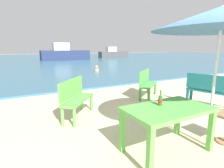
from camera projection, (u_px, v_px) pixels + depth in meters
ground_plane at (215, 143)px, 3.15m from camera, size 120.00×120.00×0.00m
sea_water at (36, 59)px, 28.95m from camera, size 120.00×50.00×0.08m
picnic_table_green at (168, 114)px, 2.79m from camera, size 1.40×0.80×0.76m
beer_bottle_amber at (160, 100)px, 2.84m from camera, size 0.07×0.07×0.26m
patio_umbrella at (222, 18)px, 2.66m from camera, size 2.10×2.10×2.30m
bench_teal_center at (208, 88)px, 5.06m from camera, size 0.67×1.25×0.95m
bench_green_left at (147, 82)px, 6.02m from camera, size 1.17×1.01×0.95m
bench_green_right at (75, 96)px, 4.25m from camera, size 1.07×1.14×0.95m
swimmer_person at (97, 69)px, 12.55m from camera, size 0.34×0.34×0.41m
boat_fishing_trawler at (65, 54)px, 24.22m from camera, size 6.53×1.78×2.37m
boat_cargo_ship at (113, 54)px, 30.94m from camera, size 5.24×1.43×1.91m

